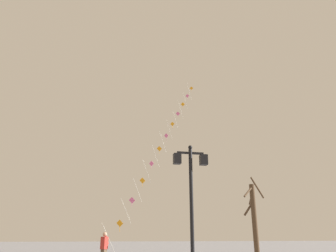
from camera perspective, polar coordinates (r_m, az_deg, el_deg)
name	(u,v)px	position (r m, az deg, el deg)	size (l,w,h in m)	color
twin_lantern_lamp_post	(191,184)	(12.36, 4.10, -10.18)	(1.33, 0.28, 4.88)	black
kite_train	(163,142)	(26.89, -0.87, -2.79)	(9.04, 12.76, 17.34)	brown
kite_flyer	(104,249)	(17.74, -11.26, -20.53)	(0.44, 0.61, 1.71)	brown
bare_tree	(254,221)	(18.54, 15.03, -15.86)	(1.81, 1.76, 4.64)	#4C3826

